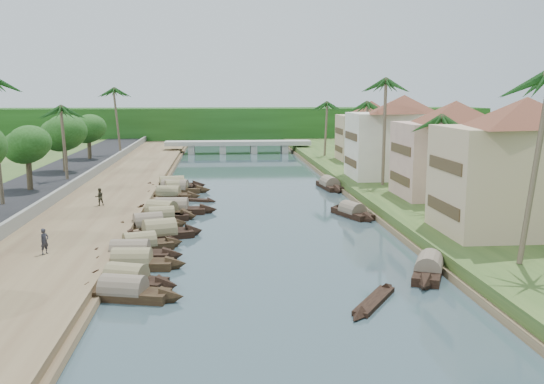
{
  "coord_description": "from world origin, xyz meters",
  "views": [
    {
      "loc": [
        -3.73,
        -45.29,
        11.74
      ],
      "look_at": [
        1.43,
        13.39,
        2.0
      ],
      "focal_mm": 40.0,
      "sensor_mm": 36.0,
      "label": 1
    }
  ],
  "objects": [
    {
      "name": "palm_1",
      "position": [
        16.0,
        7.6,
        9.3
      ],
      "size": [
        3.2,
        3.2,
        9.84
      ],
      "color": "brown",
      "rests_on": "ground"
    },
    {
      "name": "sampan_2",
      "position": [
        -9.67,
        -5.27,
        0.41
      ],
      "size": [
        7.64,
        2.08,
        2.02
      ],
      "rotation": [
        0.0,
        0.0,
        -0.07
      ],
      "color": "black",
      "rests_on": "ground"
    },
    {
      "name": "sampan_9",
      "position": [
        -8.41,
        13.57,
        0.42
      ],
      "size": [
        9.24,
        2.34,
        2.3
      ],
      "rotation": [
        0.0,
        0.0,
        -0.06
      ],
      "color": "black",
      "rests_on": "ground"
    },
    {
      "name": "sampan_11",
      "position": [
        -8.89,
        26.27,
        0.41
      ],
      "size": [
        7.49,
        3.7,
        2.12
      ],
      "rotation": [
        0.0,
        0.0,
        0.3
      ],
      "color": "black",
      "rests_on": "ground"
    },
    {
      "name": "retaining_wall",
      "position": [
        -20.2,
        20.0,
        1.35
      ],
      "size": [
        0.4,
        180.0,
        1.1
      ],
      "primitive_type": "cube",
      "color": "slate",
      "rests_on": "left_bank"
    },
    {
      "name": "building_mid",
      "position": [
        19.99,
        14.0,
        6.13
      ],
      "size": [
        14.11,
        14.11,
        9.7
      ],
      "color": "#D1A993",
      "rests_on": "right_bank"
    },
    {
      "name": "canoe_0",
      "position": [
        4.87,
        -13.31,
        0.1
      ],
      "size": [
        4.44,
        6.25,
        0.9
      ],
      "rotation": [
        0.0,
        0.0,
        1.0
      ],
      "color": "black",
      "rests_on": "ground"
    },
    {
      "name": "treeline",
      "position": [
        0.0,
        100.0,
        4.0
      ],
      "size": [
        120.0,
        14.0,
        8.0
      ],
      "color": "#193D10",
      "rests_on": "ground"
    },
    {
      "name": "bridge",
      "position": [
        0.0,
        72.0,
        1.72
      ],
      "size": [
        28.0,
        4.0,
        2.4
      ],
      "color": "#9B9C92",
      "rests_on": "ground"
    },
    {
      "name": "palm_7",
      "position": [
        14.0,
        54.75,
        9.72
      ],
      "size": [
        3.2,
        3.2,
        10.27
      ],
      "color": "brown",
      "rests_on": "ground"
    },
    {
      "name": "sampan_7",
      "position": [
        -9.11,
        10.1,
        0.41
      ],
      "size": [
        6.93,
        2.52,
        1.86
      ],
      "rotation": [
        0.0,
        0.0,
        0.17
      ],
      "color": "black",
      "rests_on": "ground"
    },
    {
      "name": "palm_2",
      "position": [
        15.0,
        22.2,
        12.73
      ],
      "size": [
        3.2,
        3.2,
        13.4
      ],
      "color": "brown",
      "rests_on": "ground"
    },
    {
      "name": "palm_6",
      "position": [
        -22.0,
        28.55,
        9.75
      ],
      "size": [
        3.2,
        3.2,
        10.09
      ],
      "color": "brown",
      "rests_on": "ground"
    },
    {
      "name": "sampan_4",
      "position": [
        -9.76,
        -0.5,
        0.41
      ],
      "size": [
        6.97,
        3.71,
        1.99
      ],
      "rotation": [
        0.0,
        0.0,
        0.34
      ],
      "color": "black",
      "rests_on": "ground"
    },
    {
      "name": "sampan_0",
      "position": [
        -9.31,
        -11.36,
        0.41
      ],
      "size": [
        7.57,
        3.37,
        1.99
      ],
      "rotation": [
        0.0,
        0.0,
        -0.26
      ],
      "color": "black",
      "rests_on": "ground"
    },
    {
      "name": "right_bank",
      "position": [
        19.0,
        20.0,
        0.6
      ],
      "size": [
        16.0,
        180.0,
        1.2
      ],
      "primitive_type": "cube",
      "color": "#2B461C",
      "rests_on": "ground"
    },
    {
      "name": "sampan_8",
      "position": [
        -9.25,
        11.85,
        0.42
      ],
      "size": [
        7.65,
        5.0,
        2.35
      ],
      "rotation": [
        0.0,
        0.0,
        -0.46
      ],
      "color": "black",
      "rests_on": "ground"
    },
    {
      "name": "left_bank",
      "position": [
        -16.0,
        20.0,
        0.4
      ],
      "size": [
        10.0,
        180.0,
        0.8
      ],
      "primitive_type": "cube",
      "color": "brown",
      "rests_on": "ground"
    },
    {
      "name": "sampan_6",
      "position": [
        -9.92,
        6.57,
        0.41
      ],
      "size": [
        7.25,
        3.56,
        2.13
      ],
      "rotation": [
        0.0,
        0.0,
        0.29
      ],
      "color": "black",
      "rests_on": "ground"
    },
    {
      "name": "person_near",
      "position": [
        -15.69,
        -3.91,
        1.69
      ],
      "size": [
        0.72,
        0.78,
        1.78
      ],
      "primitive_type": "imported",
      "rotation": [
        0.0,
        0.0,
        0.98
      ],
      "color": "#26262D",
      "rests_on": "left_bank"
    },
    {
      "name": "tree_5",
      "position": [
        -24.0,
        51.64,
        5.99
      ],
      "size": [
        4.96,
        4.96,
        6.7
      ],
      "color": "#4F412D",
      "rests_on": "ground"
    },
    {
      "name": "sampan_13",
      "position": [
        -9.54,
        28.92,
        0.42
      ],
      "size": [
        8.76,
        3.22,
        2.33
      ],
      "rotation": [
        0.0,
        0.0,
        0.17
      ],
      "color": "black",
      "rests_on": "ground"
    },
    {
      "name": "sampan_15",
      "position": [
        8.87,
        10.51,
        0.41
      ],
      "size": [
        3.97,
        7.32,
        1.98
      ],
      "rotation": [
        0.0,
        0.0,
        1.93
      ],
      "color": "black",
      "rests_on": "ground"
    },
    {
      "name": "sampan_3",
      "position": [
        -10.1,
        -3.01,
        0.41
      ],
      "size": [
        7.82,
        2.1,
        2.1
      ],
      "rotation": [
        0.0,
        0.0,
        -0.06
      ],
      "color": "black",
      "rests_on": "ground"
    },
    {
      "name": "palm_8",
      "position": [
        -20.5,
        58.86,
        11.95
      ],
      "size": [
        3.2,
        3.2,
        12.37
      ],
      "color": "brown",
      "rests_on": "ground"
    },
    {
      "name": "building_far",
      "position": [
        18.99,
        28.0,
        6.38
      ],
      "size": [
        15.59,
        15.59,
        10.2
      ],
      "color": "silver",
      "rests_on": "right_bank"
    },
    {
      "name": "tree_4",
      "position": [
        -24.0,
        36.33,
        6.35
      ],
      "size": [
        5.41,
        5.41,
        7.25
      ],
      "color": "#4F412D",
      "rests_on": "ground"
    },
    {
      "name": "building_near",
      "position": [
        18.99,
        -2.0,
        6.38
      ],
      "size": [
        14.85,
        14.85,
        10.2
      ],
      "color": "tan",
      "rests_on": "right_bank"
    },
    {
      "name": "building_distant",
      "position": [
        19.99,
        48.0,
        5.88
      ],
      "size": [
        12.62,
        12.62,
        9.2
      ],
      "color": "tan",
      "rests_on": "right_bank"
    },
    {
      "name": "sampan_5",
      "position": [
        -8.63,
        3.27,
        0.42
      ],
      "size": [
        7.67,
        4.04,
        2.37
      ],
      "rotation": [
        0.0,
        0.0,
        0.31
      ],
      "color": "black",
      "rests_on": "ground"
    },
    {
      "name": "palm_3",
      "position": [
        16.0,
        36.87,
        10.03
      ],
      "size": [
        3.2,
        3.2,
        10.58
      ],
      "color": "brown",
      "rests_on": "ground"
    },
    {
      "name": "road",
      "position": [
        -24.5,
        20.0,
        0.7
      ],
      "size": [
        8.0,
        180.0,
        1.4
      ],
      "primitive_type": "cube",
      "color": "black",
      "rests_on": "ground"
    },
    {
      "name": "ground",
      "position": [
        0.0,
        0.0,
        0.0
      ],
      "size": [
        220.0,
        220.0,
        0.0
      ],
      "primitive_type": "plane",
      "color": "#32464C",
      "rests_on": "ground"
    },
    {
      "name": "palm_0",
      "position": [
        15.0,
        -10.43,
        12.43
      ],
      "size": [
        3.2,
        3.2,
        13.06
      ],
      "color": "brown",
      "rests_on": "ground"
    },
    {
      "name": "sampan_14",
      "position": [
        9.78,
        -8.31,
        0.41
      ],
      "size": [
        4.67,
        8.1,
        2.01
      ],
      "rotation": [
        0.0,
        0.0,
        1.16
      ],
      "color": "black",
      "rests_on": "ground"
    },
    {
      "name": "canoe_1",
      "position": [
        -9.54,
        2.47,
        0.1
      ],
      "size": [
        5.71,
        2.21,
        0.91
      ],
      "rotation": [
        0.0,
        0.0,
        -0.24
      ],
      "color": "black",
      "rests_on": "ground"
    },
    {
      "name": "sampan_12",
      "position": [
        -8.99,
        26.54,
        0.41
      ],
      "size": [
        9.06,
        3.61,
        2.13
      ],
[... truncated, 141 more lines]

